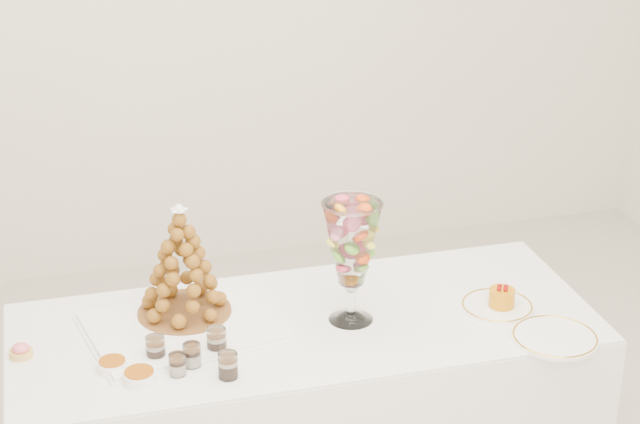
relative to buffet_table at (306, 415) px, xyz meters
name	(u,v)px	position (x,y,z in m)	size (l,w,h in m)	color
buffet_table	(306,415)	(0.00, 0.00, 0.00)	(1.77, 0.72, 0.67)	white
lace_tray	(183,326)	(-0.36, 0.06, 0.34)	(0.54, 0.40, 0.02)	white
macaron_vase	(352,245)	(0.14, -0.02, 0.58)	(0.17, 0.17, 0.38)	white
cake_plate	(497,306)	(0.59, -0.07, 0.34)	(0.22, 0.22, 0.01)	white
spare_plate	(555,338)	(0.68, -0.29, 0.34)	(0.25, 0.25, 0.01)	white
pink_tart	(21,351)	(-0.83, 0.03, 0.35)	(0.07, 0.07, 0.04)	tan
verrine_a	(156,349)	(-0.46, -0.10, 0.37)	(0.06, 0.06, 0.07)	white
verrine_b	(192,355)	(-0.37, -0.15, 0.37)	(0.05, 0.05, 0.07)	white
verrine_c	(217,341)	(-0.29, -0.10, 0.37)	(0.06, 0.06, 0.08)	white
verrine_d	(177,364)	(-0.41, -0.19, 0.37)	(0.05, 0.05, 0.06)	white
verrine_e	(228,365)	(-0.28, -0.24, 0.37)	(0.06, 0.06, 0.07)	white
ramekin_back	(112,365)	(-0.59, -0.11, 0.35)	(0.08, 0.08, 0.03)	white
ramekin_front	(139,377)	(-0.52, -0.19, 0.35)	(0.09, 0.09, 0.03)	white
croquembouche	(182,261)	(-0.35, 0.13, 0.53)	(0.28, 0.28, 0.35)	brown
mousse_cake	(502,297)	(0.60, -0.08, 0.37)	(0.08, 0.08, 0.07)	#CB7709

